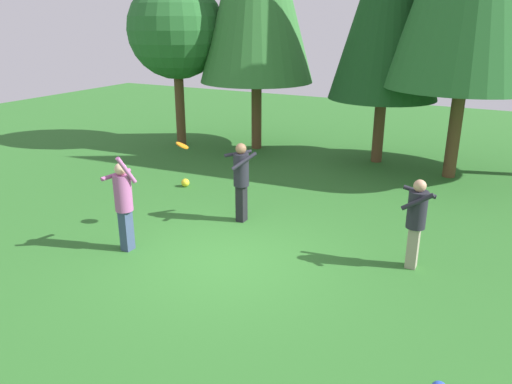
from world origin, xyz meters
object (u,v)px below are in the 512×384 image
at_px(person_thrower, 124,199).
at_px(tree_far_left, 176,30).
at_px(ball_yellow, 185,183).
at_px(person_bystander, 416,217).
at_px(frisbee, 182,145).
at_px(person_catcher, 241,175).

bearing_deg(person_thrower, tree_far_left, 46.17).
bearing_deg(ball_yellow, person_bystander, -16.27).
height_order(person_bystander, frisbee, frisbee).
height_order(person_thrower, person_bystander, person_thrower).
bearing_deg(tree_far_left, person_thrower, -61.28).
distance_m(person_bystander, frisbee, 4.75).
height_order(ball_yellow, tree_far_left, tree_far_left).
relative_size(person_catcher, tree_far_left, 0.32).
relative_size(person_bystander, tree_far_left, 0.30).
xyz_separation_m(person_catcher, frisbee, (-0.84, -0.95, 0.79)).
bearing_deg(tree_far_left, frisbee, -53.58).
xyz_separation_m(ball_yellow, tree_far_left, (-2.90, 3.87, 3.80)).
bearing_deg(frisbee, tree_far_left, 126.42).
distance_m(person_thrower, ball_yellow, 4.01).
height_order(person_bystander, tree_far_left, tree_far_left).
relative_size(person_catcher, ball_yellow, 8.06).
bearing_deg(person_catcher, ball_yellow, -77.39).
relative_size(person_thrower, ball_yellow, 8.83).
bearing_deg(person_thrower, ball_yellow, 36.07).
distance_m(person_catcher, ball_yellow, 3.02).
height_order(person_thrower, tree_far_left, tree_far_left).
xyz_separation_m(person_thrower, ball_yellow, (-1.24, 3.69, -0.95)).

